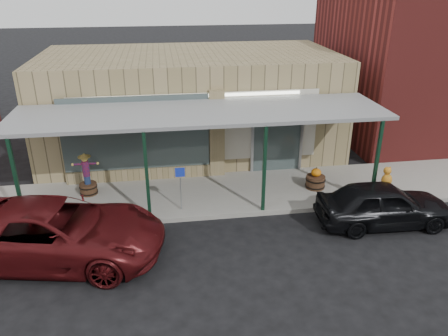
{
  "coord_description": "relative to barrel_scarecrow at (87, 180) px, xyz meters",
  "views": [
    {
      "loc": [
        -1.24,
        -9.89,
        7.11
      ],
      "look_at": [
        0.6,
        2.6,
        1.5
      ],
      "focal_mm": 35.0,
      "sensor_mm": 36.0,
      "label": 1
    }
  ],
  "objects": [
    {
      "name": "block_buildings_near",
      "position": [
        5.91,
        5.08,
        3.11
      ],
      "size": [
        61.0,
        8.0,
        8.0
      ],
      "color": "maroon",
      "rests_on": "ground"
    },
    {
      "name": "storefront",
      "position": [
        3.91,
        4.04,
        1.43
      ],
      "size": [
        12.0,
        6.25,
        4.2
      ],
      "color": "#927F59",
      "rests_on": "ground"
    },
    {
      "name": "awning",
      "position": [
        3.91,
        -0.56,
        2.35
      ],
      "size": [
        12.0,
        3.0,
        3.04
      ],
      "color": "gray",
      "rests_on": "ground"
    },
    {
      "name": "barrel_pumpkin",
      "position": [
        7.91,
        -0.68,
        -0.23
      ],
      "size": [
        0.73,
        0.73,
        0.79
      ],
      "rotation": [
        0.0,
        0.0,
        -0.1
      ],
      "color": "#4C2C1E",
      "rests_on": "sidewalk"
    },
    {
      "name": "parked_sedan",
      "position": [
        9.2,
        -3.12,
        0.03
      ],
      "size": [
        4.11,
        1.88,
        1.56
      ],
      "rotation": [
        0.0,
        0.0,
        1.54
      ],
      "color": "black",
      "rests_on": "ground"
    },
    {
      "name": "car_maroon",
      "position": [
        -0.36,
        -3.5,
        0.15
      ],
      "size": [
        6.23,
        3.71,
        1.62
      ],
      "primitive_type": "imported",
      "rotation": [
        0.0,
        0.0,
        1.39
      ],
      "color": "#4F0F12",
      "rests_on": "ground"
    },
    {
      "name": "handicap_sign",
      "position": [
        3.11,
        -1.57,
        0.43
      ],
      "size": [
        0.3,
        0.04,
        1.47
      ],
      "rotation": [
        0.0,
        0.0,
        0.01
      ],
      "color": "gray",
      "rests_on": "sidewalk"
    },
    {
      "name": "ground",
      "position": [
        3.91,
        -4.12,
        -0.66
      ],
      "size": [
        120.0,
        120.0,
        0.0
      ],
      "primitive_type": "plane",
      "color": "black",
      "rests_on": "ground"
    },
    {
      "name": "sidewalk",
      "position": [
        3.91,
        -0.52,
        -0.58
      ],
      "size": [
        40.0,
        3.2,
        0.15
      ],
      "primitive_type": "cube",
      "color": "gray",
      "rests_on": "ground"
    },
    {
      "name": "barrel_scarecrow",
      "position": [
        0.0,
        0.0,
        0.0
      ],
      "size": [
        0.92,
        0.63,
        1.51
      ],
      "rotation": [
        0.0,
        0.0,
        -0.08
      ],
      "color": "#4C2C1E",
      "rests_on": "sidewalk"
    }
  ]
}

